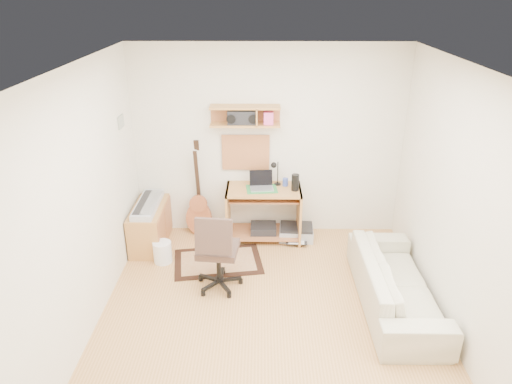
{
  "coord_description": "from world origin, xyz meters",
  "views": [
    {
      "loc": [
        -0.09,
        -4.0,
        3.25
      ],
      "look_at": [
        -0.15,
        1.05,
        1.0
      ],
      "focal_mm": 32.95,
      "sensor_mm": 36.0,
      "label": 1
    }
  ],
  "objects_px": {
    "cabinet": "(150,226)",
    "printer": "(296,232)",
    "sofa": "(397,276)",
    "desk": "(264,214)",
    "task_chair": "(218,249)"
  },
  "relations": [
    {
      "from": "cabinet",
      "to": "printer",
      "type": "xyz_separation_m",
      "value": [
        1.98,
        0.18,
        -0.19
      ]
    },
    {
      "from": "desk",
      "to": "task_chair",
      "type": "height_order",
      "value": "task_chair"
    },
    {
      "from": "task_chair",
      "to": "sofa",
      "type": "relative_size",
      "value": 0.53
    },
    {
      "from": "desk",
      "to": "task_chair",
      "type": "relative_size",
      "value": 1.01
    },
    {
      "from": "printer",
      "to": "sofa",
      "type": "bearing_deg",
      "value": -52.97
    },
    {
      "from": "cabinet",
      "to": "sofa",
      "type": "bearing_deg",
      "value": -23.35
    },
    {
      "from": "task_chair",
      "to": "sofa",
      "type": "bearing_deg",
      "value": -3.19
    },
    {
      "from": "printer",
      "to": "sofa",
      "type": "relative_size",
      "value": 0.25
    },
    {
      "from": "desk",
      "to": "printer",
      "type": "distance_m",
      "value": 0.54
    },
    {
      "from": "cabinet",
      "to": "printer",
      "type": "relative_size",
      "value": 1.95
    },
    {
      "from": "desk",
      "to": "printer",
      "type": "xyz_separation_m",
      "value": [
        0.46,
        0.0,
        -0.29
      ]
    },
    {
      "from": "printer",
      "to": "desk",
      "type": "bearing_deg",
      "value": -176.34
    },
    {
      "from": "task_chair",
      "to": "printer",
      "type": "height_order",
      "value": "task_chair"
    },
    {
      "from": "cabinet",
      "to": "sofa",
      "type": "distance_m",
      "value": 3.23
    },
    {
      "from": "printer",
      "to": "sofa",
      "type": "xyz_separation_m",
      "value": [
        0.98,
        -1.46,
        0.28
      ]
    }
  ]
}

